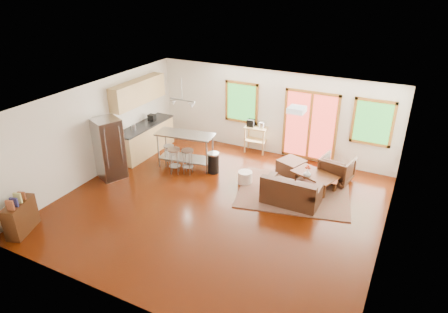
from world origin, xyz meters
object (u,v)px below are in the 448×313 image
at_px(armchair, 337,168).
at_px(coffee_table, 315,176).
at_px(refrigerator, 109,149).
at_px(loveseat, 291,193).
at_px(kitchen_cart, 255,130).
at_px(ottoman, 291,167).
at_px(island, 185,144).
at_px(rug, 293,192).

bearing_deg(armchair, coffee_table, 66.28).
height_order(coffee_table, refrigerator, refrigerator).
relative_size(loveseat, kitchen_cart, 1.31).
xyz_separation_m(coffee_table, armchair, (0.42, 0.65, 0.02)).
relative_size(coffee_table, refrigerator, 0.75).
bearing_deg(ottoman, loveseat, -72.39).
relative_size(loveseat, island, 0.81).
distance_m(coffee_table, refrigerator, 5.55).
xyz_separation_m(rug, kitchen_cart, (-1.90, 1.89, 0.71)).
xyz_separation_m(rug, loveseat, (0.08, -0.53, 0.28)).
height_order(loveseat, refrigerator, refrigerator).
relative_size(rug, kitchen_cart, 2.65).
relative_size(loveseat, coffee_table, 1.09).
height_order(rug, kitchen_cart, kitchen_cart).
xyz_separation_m(loveseat, island, (-3.36, 0.55, 0.42)).
bearing_deg(kitchen_cart, coffee_table, -32.18).
bearing_deg(rug, kitchen_cart, 135.12).
xyz_separation_m(coffee_table, ottoman, (-0.80, 0.53, -0.17)).
distance_m(loveseat, coffee_table, 1.03).
bearing_deg(loveseat, island, 170.96).
distance_m(refrigerator, kitchen_cart, 4.41).
bearing_deg(kitchen_cart, armchair, -16.34).
distance_m(coffee_table, island, 3.72).
relative_size(coffee_table, kitchen_cart, 1.20).
height_order(loveseat, coffee_table, loveseat).
relative_size(loveseat, armchair, 1.71).
bearing_deg(kitchen_cart, loveseat, -50.74).
distance_m(rug, kitchen_cart, 2.78).
bearing_deg(coffee_table, ottoman, 146.48).
bearing_deg(refrigerator, rug, 40.37).
bearing_deg(ottoman, kitchen_cart, 148.54).
height_order(refrigerator, kitchen_cart, refrigerator).
xyz_separation_m(coffee_table, refrigerator, (-5.20, -1.87, 0.46)).
bearing_deg(loveseat, kitchen_cart, 129.54).
bearing_deg(ottoman, coffee_table, -33.52).
relative_size(refrigerator, island, 0.98).
relative_size(armchair, refrigerator, 0.48).
distance_m(loveseat, refrigerator, 4.99).
height_order(loveseat, armchair, armchair).
distance_m(ottoman, kitchen_cart, 1.84).
bearing_deg(coffee_table, refrigerator, -160.17).
height_order(island, kitchen_cart, kitchen_cart).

